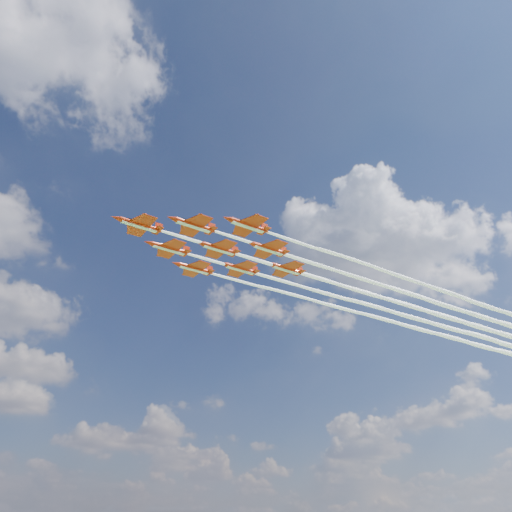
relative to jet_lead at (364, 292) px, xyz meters
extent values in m
cylinder|color=#B7240A|center=(-68.82, 2.65, 0.00)|extent=(8.76, 1.53, 1.20)
cone|color=#B7240A|center=(-74.27, 2.86, 0.00)|extent=(2.22, 1.28, 1.20)
cone|color=#B7240A|center=(-63.71, 2.45, 0.00)|extent=(1.68, 1.15, 1.09)
ellipsoid|color=black|center=(-71.00, 2.73, 0.49)|extent=(2.30, 1.08, 0.78)
cube|color=#B7240A|center=(-68.28, 2.63, -0.06)|extent=(3.87, 10.15, 0.15)
cube|color=#B7240A|center=(-64.47, 2.48, 0.00)|extent=(1.68, 3.98, 0.13)
cube|color=#B7240A|center=(-64.25, 2.47, 0.98)|extent=(1.75, 0.22, 1.96)
cube|color=white|center=(-68.82, 2.65, -0.55)|extent=(8.20, 1.29, 0.13)
cylinder|color=#B7240A|center=(-58.89, -4.31, 0.00)|extent=(8.76, 1.53, 1.20)
cone|color=#B7240A|center=(-64.33, -4.10, 0.00)|extent=(2.22, 1.28, 1.20)
cone|color=#B7240A|center=(-53.77, -4.51, 0.00)|extent=(1.68, 1.15, 1.09)
ellipsoid|color=black|center=(-61.06, -4.23, 0.49)|extent=(2.30, 1.08, 0.78)
cube|color=#B7240A|center=(-58.34, -4.33, -0.06)|extent=(3.87, 10.15, 0.15)
cube|color=#B7240A|center=(-54.53, -4.48, 0.00)|extent=(1.68, 3.98, 0.13)
cube|color=#B7240A|center=(-54.31, -4.49, 0.98)|extent=(1.75, 0.22, 1.96)
cube|color=white|center=(-58.89, -4.31, -0.55)|extent=(8.20, 1.29, 0.13)
cylinder|color=#B7240A|center=(-58.38, 8.83, 0.00)|extent=(8.76, 1.53, 1.20)
cone|color=#B7240A|center=(-63.82, 9.04, 0.00)|extent=(2.22, 1.28, 1.20)
cone|color=#B7240A|center=(-53.26, 8.63, 0.00)|extent=(1.68, 1.15, 1.09)
ellipsoid|color=black|center=(-60.56, 8.91, 0.49)|extent=(2.30, 1.08, 0.78)
cube|color=#B7240A|center=(-57.84, 8.81, -0.06)|extent=(3.87, 10.15, 0.15)
cube|color=#B7240A|center=(-54.03, 8.66, 0.00)|extent=(1.68, 3.98, 0.13)
cube|color=#B7240A|center=(-53.81, 8.65, 0.98)|extent=(1.75, 0.22, 1.96)
cube|color=white|center=(-58.38, 8.83, -0.55)|extent=(8.20, 1.29, 0.13)
cylinder|color=#B7240A|center=(-48.95, -11.27, 0.00)|extent=(8.76, 1.53, 1.20)
cone|color=#B7240A|center=(-54.39, -11.06, 0.00)|extent=(2.22, 1.28, 1.20)
cone|color=#B7240A|center=(-43.83, -11.47, 0.00)|extent=(1.68, 1.15, 1.09)
ellipsoid|color=black|center=(-51.13, -11.19, 0.49)|extent=(2.30, 1.08, 0.78)
cube|color=#B7240A|center=(-48.40, -11.30, -0.06)|extent=(3.87, 10.15, 0.15)
cube|color=#B7240A|center=(-44.59, -11.44, 0.00)|extent=(1.68, 3.98, 0.13)
cube|color=#B7240A|center=(-44.38, -11.45, 0.98)|extent=(1.75, 0.22, 1.96)
cube|color=white|center=(-48.95, -11.27, -0.55)|extent=(8.20, 1.29, 0.13)
cylinder|color=#B7240A|center=(-48.44, 1.87, 0.00)|extent=(8.76, 1.53, 1.20)
cone|color=#B7240A|center=(-53.89, 2.08, 0.00)|extent=(2.22, 1.28, 1.20)
cone|color=#B7240A|center=(-43.32, 1.67, 0.00)|extent=(1.68, 1.15, 1.09)
ellipsoid|color=black|center=(-50.62, 1.95, 0.49)|extent=(2.30, 1.08, 0.78)
cube|color=#B7240A|center=(-47.90, 1.84, -0.06)|extent=(3.87, 10.15, 0.15)
cube|color=#B7240A|center=(-44.09, 1.70, 0.00)|extent=(1.68, 3.98, 0.13)
cube|color=#B7240A|center=(-43.87, 1.69, 0.98)|extent=(1.75, 0.22, 1.96)
cube|color=white|center=(-48.44, 1.87, -0.55)|extent=(8.20, 1.29, 0.13)
cylinder|color=#B7240A|center=(-47.94, 15.01, 0.00)|extent=(8.76, 1.53, 1.20)
cone|color=#B7240A|center=(-53.38, 15.22, 0.00)|extent=(2.22, 1.28, 1.20)
cone|color=#B7240A|center=(-42.82, 14.81, 0.00)|extent=(1.68, 1.15, 1.09)
ellipsoid|color=black|center=(-50.11, 15.09, 0.49)|extent=(2.30, 1.08, 0.78)
cube|color=#B7240A|center=(-47.39, 14.98, -0.06)|extent=(3.87, 10.15, 0.15)
cube|color=#B7240A|center=(-43.58, 14.84, 0.00)|extent=(1.68, 3.98, 0.13)
cube|color=#B7240A|center=(-43.36, 14.83, 0.98)|extent=(1.75, 0.22, 1.96)
cube|color=white|center=(-47.94, 15.01, -0.55)|extent=(8.20, 1.29, 0.13)
cylinder|color=#B7240A|center=(-38.50, -5.10, 0.00)|extent=(8.76, 1.53, 1.20)
cone|color=#B7240A|center=(-43.95, -4.89, 0.00)|extent=(2.22, 1.28, 1.20)
cone|color=#B7240A|center=(-33.39, -5.29, 0.00)|extent=(1.68, 1.15, 1.09)
ellipsoid|color=black|center=(-40.68, -5.01, 0.49)|extent=(2.30, 1.08, 0.78)
cube|color=#B7240A|center=(-37.96, -5.12, -0.06)|extent=(3.87, 10.15, 0.15)
cube|color=#B7240A|center=(-34.15, -5.26, 0.00)|extent=(1.68, 3.98, 0.13)
cube|color=#B7240A|center=(-33.93, -5.27, 0.98)|extent=(1.75, 0.22, 1.96)
cube|color=white|center=(-38.50, -5.10, -0.55)|extent=(8.20, 1.29, 0.13)
cylinder|color=#B7240A|center=(-38.00, 8.04, 0.00)|extent=(8.76, 1.53, 1.20)
cone|color=#B7240A|center=(-43.44, 8.25, 0.00)|extent=(2.22, 1.28, 1.20)
cone|color=#B7240A|center=(-32.88, 7.85, 0.00)|extent=(1.68, 1.15, 1.09)
ellipsoid|color=black|center=(-40.18, 8.13, 0.49)|extent=(2.30, 1.08, 0.78)
cube|color=#B7240A|center=(-37.45, 8.02, -0.06)|extent=(3.87, 10.15, 0.15)
cube|color=#B7240A|center=(-33.64, 7.88, 0.00)|extent=(1.68, 3.98, 0.13)
cube|color=#B7240A|center=(-33.42, 7.87, 0.98)|extent=(1.75, 0.22, 1.96)
cube|color=white|center=(-38.00, 8.04, -0.55)|extent=(8.20, 1.29, 0.13)
cylinder|color=#B7240A|center=(-28.06, 1.08, 0.00)|extent=(8.76, 1.53, 1.20)
cone|color=#B7240A|center=(-33.50, 1.29, 0.00)|extent=(2.22, 1.28, 1.20)
cone|color=#B7240A|center=(-22.94, 0.88, 0.00)|extent=(1.68, 1.15, 1.09)
ellipsoid|color=black|center=(-30.24, 1.16, 0.49)|extent=(2.30, 1.08, 0.78)
cube|color=#B7240A|center=(-27.51, 1.06, -0.06)|extent=(3.87, 10.15, 0.15)
cube|color=#B7240A|center=(-23.70, 0.91, 0.00)|extent=(1.68, 3.98, 0.13)
cube|color=#B7240A|center=(-23.49, 0.90, 0.98)|extent=(1.75, 0.22, 1.96)
cube|color=white|center=(-28.06, 1.08, -0.55)|extent=(8.20, 1.29, 0.13)
camera|label=1|loc=(-103.03, -90.34, -57.85)|focal=35.00mm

